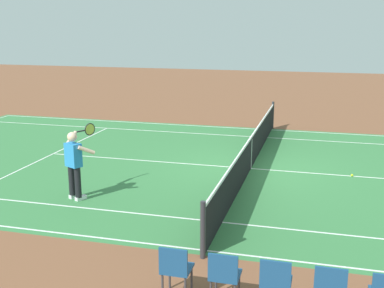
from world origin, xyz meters
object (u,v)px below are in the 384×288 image
(spectator_chair_2, at_px, (276,281))
(spectator_chair_4, at_px, (176,267))
(spectator_chair_1, at_px, (330,288))
(spectator_chair_3, at_px, (224,274))
(tennis_net, at_px, (251,152))
(tennis_player_near, at_px, (75,162))
(tennis_ball, at_px, (352,175))

(spectator_chair_2, xyz_separation_m, spectator_chair_4, (1.50, 0.00, 0.00))
(spectator_chair_2, bearing_deg, spectator_chair_1, 180.00)
(spectator_chair_2, relative_size, spectator_chair_3, 1.00)
(tennis_net, relative_size, spectator_chair_3, 13.30)
(tennis_net, relative_size, spectator_chair_4, 13.30)
(spectator_chair_1, distance_m, spectator_chair_4, 2.25)
(spectator_chair_1, relative_size, spectator_chair_4, 1.00)
(tennis_player_near, relative_size, spectator_chair_4, 1.93)
(tennis_net, distance_m, tennis_ball, 2.85)
(tennis_player_near, distance_m, spectator_chair_4, 5.10)
(tennis_player_near, height_order, tennis_ball, tennis_player_near)
(spectator_chair_1, height_order, spectator_chair_3, same)
(tennis_player_near, bearing_deg, spectator_chair_4, 134.81)
(spectator_chair_1, height_order, spectator_chair_4, same)
(tennis_ball, height_order, spectator_chair_2, spectator_chair_2)
(tennis_ball, relative_size, spectator_chair_4, 0.08)
(spectator_chair_3, height_order, spectator_chair_4, same)
(tennis_ball, xyz_separation_m, spectator_chair_3, (2.14, 7.19, 0.49))
(tennis_player_near, distance_m, spectator_chair_2, 6.25)
(tennis_ball, bearing_deg, spectator_chair_3, 73.45)
(tennis_player_near, distance_m, spectator_chair_3, 5.65)
(tennis_ball, distance_m, spectator_chair_4, 7.76)
(tennis_net, distance_m, spectator_chair_1, 7.53)
(tennis_net, xyz_separation_m, spectator_chair_2, (-1.42, 7.21, 0.03))
(spectator_chair_3, bearing_deg, spectator_chair_2, 180.00)
(spectator_chair_1, height_order, spectator_chair_2, same)
(tennis_player_near, relative_size, spectator_chair_1, 1.93)
(tennis_ball, relative_size, spectator_chair_2, 0.08)
(tennis_player_near, distance_m, spectator_chair_1, 6.87)
(spectator_chair_2, bearing_deg, spectator_chair_3, 0.00)
(tennis_ball, xyz_separation_m, spectator_chair_2, (1.39, 7.19, 0.49))
(spectator_chair_1, distance_m, spectator_chair_3, 1.50)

